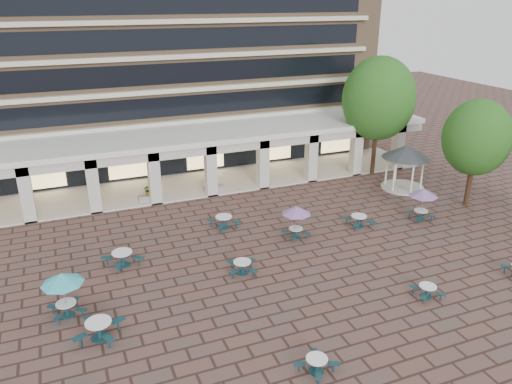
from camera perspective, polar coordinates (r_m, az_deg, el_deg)
ground at (r=26.95m, az=-1.55°, el=-10.13°), size 120.00×120.00×0.00m
apartment_building at (r=47.67m, az=-13.13°, el=19.20°), size 40.00×15.50×25.20m
retail_arcade at (r=38.81m, az=-9.29°, el=4.59°), size 42.00×6.60×4.40m
picnic_table_2 at (r=26.89m, az=19.00°, el=-10.57°), size 1.57×1.57×0.65m
picnic_table_4 at (r=24.98m, az=-21.28°, el=-9.39°), size 1.97×1.97×2.27m
picnic_table_5 at (r=21.30m, az=6.94°, el=-18.89°), size 1.83×1.83×0.67m
picnic_table_6 at (r=30.72m, az=4.63°, el=-2.22°), size 1.83×1.83×2.12m
picnic_table_7 at (r=33.37m, az=11.66°, el=-3.14°), size 1.72×1.72×0.76m
picnic_table_8 at (r=23.77m, az=-17.51°, el=-14.63°), size 2.39×2.39×0.87m
picnic_table_9 at (r=27.43m, az=-1.58°, el=-8.46°), size 1.90×1.90×0.73m
picnic_table_11 at (r=34.89m, az=18.59°, el=-0.18°), size 1.93×1.93×2.23m
picnic_table_12 at (r=29.09m, az=-15.01°, el=-7.22°), size 2.33×2.33×0.86m
picnic_table_13 at (r=32.55m, az=-3.71°, el=-3.31°), size 2.09×2.09×0.81m
gazebo at (r=40.07m, az=16.75°, el=3.89°), size 3.71×3.71×3.45m
tree_east_a at (r=37.63m, az=23.91°, el=5.69°), size 4.63×4.63×7.71m
tree_east_c at (r=41.95m, az=13.84°, el=10.31°), size 5.87×5.87×9.78m
planter_left at (r=37.41m, az=-12.15°, el=-0.25°), size 1.50×0.72×1.32m
planter_right at (r=38.47m, az=-4.88°, el=0.60°), size 1.50×0.60×1.16m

